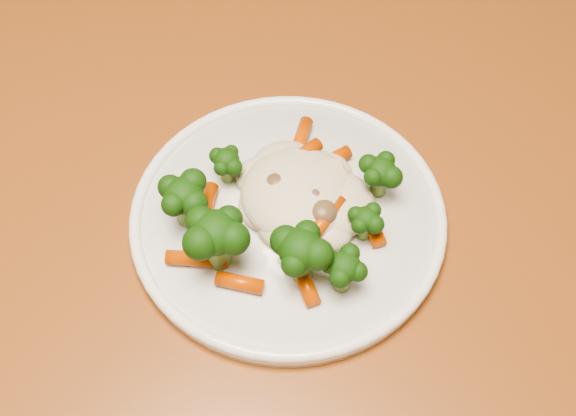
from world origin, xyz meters
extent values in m
cube|color=brown|center=(0.09, 0.17, 0.73)|extent=(1.33, 1.01, 0.04)
cube|color=brown|center=(-0.38, 0.60, 0.35)|extent=(0.07, 0.07, 0.71)
cylinder|color=white|center=(0.17, 0.08, 0.76)|extent=(0.26, 0.26, 0.01)
ellipsoid|color=beige|center=(0.17, 0.10, 0.78)|extent=(0.11, 0.10, 0.04)
ellipsoid|color=black|center=(0.11, 0.03, 0.78)|extent=(0.05, 0.05, 0.05)
ellipsoid|color=black|center=(0.15, 0.02, 0.79)|extent=(0.06, 0.06, 0.05)
ellipsoid|color=black|center=(0.21, 0.04, 0.79)|extent=(0.05, 0.05, 0.05)
ellipsoid|color=black|center=(0.24, 0.05, 0.78)|extent=(0.04, 0.04, 0.04)
ellipsoid|color=black|center=(0.23, 0.10, 0.78)|extent=(0.03, 0.03, 0.03)
ellipsoid|color=black|center=(0.22, 0.14, 0.78)|extent=(0.04, 0.04, 0.04)
ellipsoid|color=black|center=(0.11, 0.08, 0.78)|extent=(0.03, 0.03, 0.03)
cylinder|color=#D44D05|center=(0.14, 0.15, 0.77)|extent=(0.03, 0.05, 0.01)
cylinder|color=#D44D05|center=(0.17, 0.14, 0.77)|extent=(0.03, 0.04, 0.01)
cylinder|color=#D44D05|center=(0.23, 0.11, 0.77)|extent=(0.05, 0.04, 0.01)
cylinder|color=#D44D05|center=(0.11, 0.05, 0.77)|extent=(0.03, 0.04, 0.01)
cylinder|color=#D44D05|center=(0.14, 0.01, 0.77)|extent=(0.05, 0.03, 0.01)
cylinder|color=#D44D05|center=(0.18, 0.01, 0.77)|extent=(0.04, 0.02, 0.01)
cylinder|color=#D44D05|center=(0.22, 0.03, 0.77)|extent=(0.04, 0.03, 0.01)
cylinder|color=#D44D05|center=(0.21, 0.08, 0.78)|extent=(0.01, 0.05, 0.01)
cylinder|color=#D44D05|center=(0.15, 0.13, 0.78)|extent=(0.02, 0.04, 0.01)
ellipsoid|color=brown|center=(0.19, 0.10, 0.78)|extent=(0.02, 0.02, 0.02)
ellipsoid|color=brown|center=(0.20, 0.09, 0.78)|extent=(0.02, 0.02, 0.02)
ellipsoid|color=brown|center=(0.16, 0.09, 0.78)|extent=(0.03, 0.03, 0.02)
cube|color=beige|center=(0.16, 0.12, 0.78)|extent=(0.03, 0.02, 0.01)
cube|color=beige|center=(0.19, 0.13, 0.78)|extent=(0.03, 0.03, 0.01)
camera|label=1|loc=(0.36, -0.19, 1.25)|focal=45.00mm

